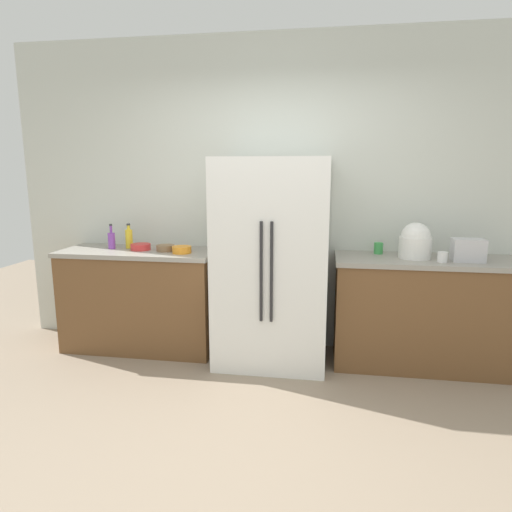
{
  "coord_description": "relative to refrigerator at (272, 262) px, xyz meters",
  "views": [
    {
      "loc": [
        0.43,
        -2.29,
        1.64
      ],
      "look_at": [
        -0.01,
        0.44,
        1.11
      ],
      "focal_mm": 31.13,
      "sensor_mm": 36.0,
      "label": 1
    }
  ],
  "objects": [
    {
      "name": "bottle_a",
      "position": [
        -1.51,
        0.11,
        0.14
      ],
      "size": [
        0.06,
        0.06,
        0.23
      ],
      "color": "purple",
      "rests_on": "counter_left"
    },
    {
      "name": "refrigerator",
      "position": [
        0.0,
        0.0,
        0.0
      ],
      "size": [
        0.93,
        0.75,
        1.74
      ],
      "color": "white",
      "rests_on": "ground_plane"
    },
    {
      "name": "ground_plane",
      "position": [
        0.02,
        -1.36,
        -0.87
      ],
      "size": [
        10.08,
        10.08,
        0.0
      ],
      "primitive_type": "plane",
      "color": "gray"
    },
    {
      "name": "cup_a",
      "position": [
        1.36,
        -0.05,
        0.1
      ],
      "size": [
        0.08,
        0.08,
        0.08
      ],
      "primitive_type": "cylinder",
      "color": "white",
      "rests_on": "counter_right"
    },
    {
      "name": "bowl_a",
      "position": [
        -0.98,
        0.08,
        0.08
      ],
      "size": [
        0.16,
        0.16,
        0.05
      ],
      "primitive_type": "cylinder",
      "color": "brown",
      "rests_on": "counter_left"
    },
    {
      "name": "cup_b",
      "position": [
        0.9,
        0.24,
        0.11
      ],
      "size": [
        0.08,
        0.08,
        0.1
      ],
      "primitive_type": "cylinder",
      "color": "green",
      "rests_on": "counter_right"
    },
    {
      "name": "counter_right",
      "position": [
        1.32,
        0.09,
        -0.41
      ],
      "size": [
        1.58,
        0.59,
        0.93
      ],
      "color": "brown",
      "rests_on": "ground_plane"
    },
    {
      "name": "bowl_c",
      "position": [
        -0.8,
        -0.0,
        0.09
      ],
      "size": [
        0.17,
        0.17,
        0.06
      ],
      "primitive_type": "cylinder",
      "color": "orange",
      "rests_on": "counter_left"
    },
    {
      "name": "bowl_b",
      "position": [
        -1.22,
        0.1,
        0.09
      ],
      "size": [
        0.18,
        0.18,
        0.06
      ],
      "primitive_type": "cylinder",
      "color": "red",
      "rests_on": "counter_left"
    },
    {
      "name": "bottle_b",
      "position": [
        -1.36,
        0.17,
        0.15
      ],
      "size": [
        0.07,
        0.07,
        0.23
      ],
      "color": "yellow",
      "rests_on": "counter_left"
    },
    {
      "name": "kitchen_back_panel",
      "position": [
        0.02,
        0.43,
        0.54
      ],
      "size": [
        5.04,
        0.1,
        2.82
      ],
      "primitive_type": "cube",
      "color": "silver",
      "rests_on": "ground_plane"
    },
    {
      "name": "toaster",
      "position": [
        1.56,
        0.02,
        0.15
      ],
      "size": [
        0.24,
        0.15,
        0.18
      ],
      "primitive_type": "cube",
      "color": "silver",
      "rests_on": "counter_right"
    },
    {
      "name": "counter_left",
      "position": [
        -1.23,
        0.09,
        -0.41
      ],
      "size": [
        1.41,
        0.59,
        0.93
      ],
      "color": "brown",
      "rests_on": "ground_plane"
    },
    {
      "name": "rice_cooker",
      "position": [
        1.17,
        0.1,
        0.19
      ],
      "size": [
        0.26,
        0.26,
        0.29
      ],
      "color": "white",
      "rests_on": "counter_right"
    }
  ]
}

